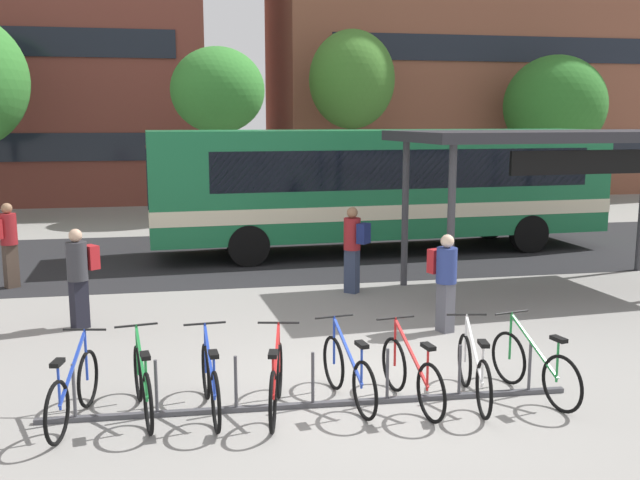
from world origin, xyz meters
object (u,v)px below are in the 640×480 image
(parked_bicycle_blue_4, at_px, (348,373))
(commuter_navy_pack_0, at_px, (354,244))
(parked_bicycle_white_6, at_px, (474,372))
(parked_bicycle_red_3, at_px, (276,383))
(parked_bicycle_green_7, at_px, (534,368))
(parked_bicycle_red_5, at_px, (412,375))
(street_tree_1, at_px, (218,91))
(commuter_red_pack_3, at_px, (7,239))
(street_tree_2, at_px, (555,106))
(parked_bicycle_green_1, at_px, (143,385))
(transit_shelter, at_px, (564,141))
(city_bus, at_px, (379,185))
(commuter_red_pack_2, at_px, (445,276))
(street_tree_3, at_px, (352,80))
(parked_bicycle_blue_2, at_px, (211,383))
(parked_bicycle_blue_0, at_px, (73,392))
(commuter_red_pack_4, at_px, (79,271))

(parked_bicycle_blue_4, relative_size, commuter_navy_pack_0, 0.98)
(parked_bicycle_blue_4, bearing_deg, parked_bicycle_white_6, -107.71)
(parked_bicycle_red_3, height_order, parked_bicycle_green_7, same)
(parked_bicycle_red_5, xyz_separation_m, street_tree_1, (-1.43, 17.41, 4.05))
(commuter_red_pack_3, distance_m, street_tree_2, 22.44)
(commuter_navy_pack_0, xyz_separation_m, street_tree_1, (-2.07, 11.68, 3.42))
(parked_bicycle_green_1, distance_m, commuter_navy_pack_0, 6.70)
(parked_bicycle_red_3, bearing_deg, transit_shelter, -39.78)
(parked_bicycle_blue_4, height_order, commuter_navy_pack_0, commuter_navy_pack_0)
(city_bus, bearing_deg, commuter_red_pack_2, 79.95)
(street_tree_3, bearing_deg, city_bus, -98.83)
(parked_bicycle_red_5, bearing_deg, parked_bicycle_green_1, 76.91)
(commuter_red_pack_2, height_order, commuter_red_pack_3, commuter_red_pack_3)
(street_tree_2, bearing_deg, parked_bicycle_red_3, -125.95)
(commuter_navy_pack_0, relative_size, street_tree_3, 0.25)
(parked_bicycle_blue_2, xyz_separation_m, street_tree_2, (14.86, 19.30, 3.64))
(city_bus, height_order, parked_bicycle_blue_0, city_bus)
(parked_bicycle_blue_4, bearing_deg, parked_bicycle_green_7, -105.07)
(commuter_red_pack_3, height_order, street_tree_1, street_tree_1)
(transit_shelter, relative_size, commuter_red_pack_4, 4.03)
(parked_bicycle_green_1, distance_m, commuter_red_pack_3, 7.86)
(commuter_red_pack_4, bearing_deg, parked_bicycle_blue_4, 95.53)
(transit_shelter, xyz_separation_m, commuter_red_pack_2, (-3.35, -2.39, -2.11))
(transit_shelter, xyz_separation_m, street_tree_2, (7.58, 14.22, 0.98))
(parked_bicycle_green_1, height_order, parked_bicycle_blue_4, same)
(commuter_navy_pack_0, distance_m, street_tree_1, 12.35)
(parked_bicycle_blue_4, xyz_separation_m, street_tree_1, (-0.68, 17.19, 4.05))
(parked_bicycle_green_1, height_order, parked_bicycle_red_5, same)
(city_bus, bearing_deg, commuter_navy_pack_0, 65.31)
(street_tree_1, bearing_deg, street_tree_3, 21.94)
(commuter_red_pack_4, height_order, street_tree_1, street_tree_1)
(city_bus, xyz_separation_m, commuter_red_pack_4, (-6.81, -5.93, -0.80))
(parked_bicycle_red_5, xyz_separation_m, commuter_red_pack_4, (-4.43, 4.21, 0.59))
(parked_bicycle_white_6, relative_size, street_tree_1, 0.29)
(city_bus, bearing_deg, parked_bicycle_red_5, 73.68)
(city_bus, xyz_separation_m, parked_bicycle_blue_0, (-6.38, -9.92, -1.39))
(parked_bicycle_blue_0, xyz_separation_m, street_tree_3, (7.84, 19.31, 4.58))
(commuter_navy_pack_0, relative_size, commuter_red_pack_3, 0.98)
(city_bus, xyz_separation_m, transit_shelter, (2.46, -4.87, 1.27))
(parked_bicycle_green_1, relative_size, commuter_red_pack_4, 1.01)
(parked_bicycle_blue_4, relative_size, transit_shelter, 0.25)
(city_bus, height_order, parked_bicycle_green_1, city_bus)
(parked_bicycle_white_6, distance_m, commuter_red_pack_4, 6.76)
(parked_bicycle_blue_2, bearing_deg, street_tree_2, -41.95)
(parked_bicycle_blue_0, relative_size, commuter_navy_pack_0, 0.97)
(city_bus, relative_size, street_tree_2, 2.00)
(city_bus, relative_size, commuter_red_pack_4, 7.16)
(city_bus, relative_size, street_tree_3, 1.76)
(commuter_red_pack_3, bearing_deg, parked_bicycle_blue_2, -99.05)
(parked_bicycle_red_5, height_order, transit_shelter, transit_shelter)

